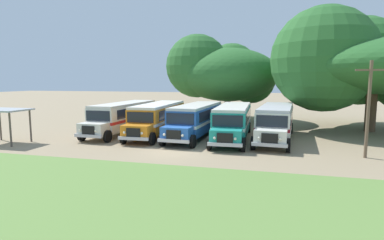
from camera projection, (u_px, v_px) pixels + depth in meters
ground_plane at (174, 151)px, 22.08m from camera, size 220.00×220.00×0.00m
foreground_grass_strip at (103, 201)px, 12.88m from camera, size 80.00×11.97×0.01m
parked_bus_slot_0 at (123, 116)px, 29.91m from camera, size 2.93×10.87×2.82m
parked_bus_slot_1 at (158, 117)px, 28.90m from camera, size 2.98×10.88×2.82m
parked_bus_slot_2 at (196, 118)px, 27.86m from camera, size 3.11×10.90×2.82m
parked_bus_slot_3 at (233, 120)px, 26.66m from camera, size 2.95×10.87×2.82m
parked_bus_slot_4 at (276, 121)px, 26.40m from camera, size 3.36×10.94×2.82m
broad_shade_tree at (224, 73)px, 39.05m from camera, size 13.58×12.96×10.53m
secondary_tree at (365, 64)px, 31.03m from camera, size 17.87×18.33×11.93m
utility_pole at (369, 106)px, 19.72m from camera, size 1.80×0.20×6.19m
waiting_shelter at (4, 112)px, 24.50m from camera, size 3.60×2.60×2.72m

